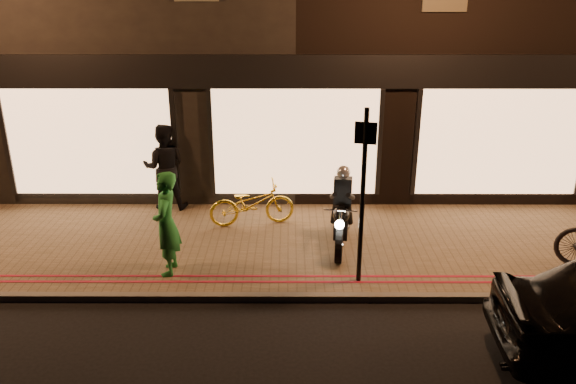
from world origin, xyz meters
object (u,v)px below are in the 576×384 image
at_px(motorcycle, 342,216).
at_px(bicycle_gold, 252,204).
at_px(person_green, 166,224).
at_px(sign_post, 363,189).

bearing_deg(motorcycle, bicycle_gold, 158.54).
bearing_deg(bicycle_gold, motorcycle, -130.77).
relative_size(motorcycle, person_green, 1.04).
xyz_separation_m(bicycle_gold, person_green, (-1.32, -2.07, 0.46)).
distance_m(bicycle_gold, person_green, 2.50).
height_order(bicycle_gold, person_green, person_green).
relative_size(bicycle_gold, person_green, 0.95).
xyz_separation_m(motorcycle, sign_post, (0.19, -1.36, 1.06)).
height_order(sign_post, bicycle_gold, sign_post).
bearing_deg(motorcycle, sign_post, -74.00).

